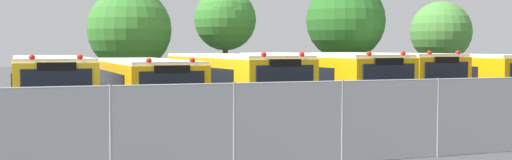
{
  "coord_description": "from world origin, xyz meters",
  "views": [
    {
      "loc": [
        -11.96,
        -24.9,
        2.93
      ],
      "look_at": [
        -2.38,
        0.0,
        1.6
      ],
      "focal_mm": 46.68,
      "sensor_mm": 36.0,
      "label": 1
    }
  ],
  "objects_px": {
    "tree_4": "(440,32)",
    "school_bus_0": "(49,89)",
    "school_bus_2": "(231,84)",
    "tree_1": "(129,30)",
    "tree_3": "(346,20)",
    "school_bus_3": "(314,82)",
    "school_bus_5": "(444,80)",
    "school_bus_6": "(505,79)",
    "tree_2": "(225,18)",
    "school_bus_1": "(144,88)",
    "school_bus_4": "(380,80)",
    "traffic_cone": "(189,154)"
  },
  "relations": [
    {
      "from": "school_bus_1",
      "to": "tree_1",
      "type": "relative_size",
      "value": 1.62
    },
    {
      "from": "traffic_cone",
      "to": "school_bus_0",
      "type": "bearing_deg",
      "value": 105.54
    },
    {
      "from": "school_bus_3",
      "to": "school_bus_0",
      "type": "bearing_deg",
      "value": -2.78
    },
    {
      "from": "traffic_cone",
      "to": "tree_4",
      "type": "bearing_deg",
      "value": 41.52
    },
    {
      "from": "traffic_cone",
      "to": "school_bus_4",
      "type": "bearing_deg",
      "value": 40.49
    },
    {
      "from": "tree_4",
      "to": "school_bus_0",
      "type": "bearing_deg",
      "value": -158.67
    },
    {
      "from": "school_bus_4",
      "to": "traffic_cone",
      "type": "relative_size",
      "value": 14.14
    },
    {
      "from": "school_bus_3",
      "to": "school_bus_6",
      "type": "xyz_separation_m",
      "value": [
        10.2,
        0.4,
        -0.07
      ]
    },
    {
      "from": "school_bus_2",
      "to": "school_bus_6",
      "type": "xyz_separation_m",
      "value": [
        13.8,
        0.26,
        -0.06
      ]
    },
    {
      "from": "tree_3",
      "to": "school_bus_6",
      "type": "bearing_deg",
      "value": -64.83
    },
    {
      "from": "school_bus_3",
      "to": "tree_2",
      "type": "bearing_deg",
      "value": -87.82
    },
    {
      "from": "tree_3",
      "to": "school_bus_3",
      "type": "bearing_deg",
      "value": -125.49
    },
    {
      "from": "school_bus_1",
      "to": "tree_2",
      "type": "height_order",
      "value": "tree_2"
    },
    {
      "from": "school_bus_1",
      "to": "school_bus_3",
      "type": "bearing_deg",
      "value": 179.67
    },
    {
      "from": "school_bus_1",
      "to": "school_bus_4",
      "type": "relative_size",
      "value": 1.04
    },
    {
      "from": "school_bus_4",
      "to": "tree_3",
      "type": "xyz_separation_m",
      "value": [
        2.92,
        8.41,
        2.97
      ]
    },
    {
      "from": "tree_1",
      "to": "school_bus_3",
      "type": "bearing_deg",
      "value": -59.01
    },
    {
      "from": "school_bus_3",
      "to": "school_bus_5",
      "type": "bearing_deg",
      "value": -178.03
    },
    {
      "from": "tree_2",
      "to": "school_bus_5",
      "type": "bearing_deg",
      "value": -51.68
    },
    {
      "from": "tree_2",
      "to": "tree_3",
      "type": "bearing_deg",
      "value": -7.89
    },
    {
      "from": "school_bus_0",
      "to": "school_bus_6",
      "type": "relative_size",
      "value": 1.04
    },
    {
      "from": "school_bus_4",
      "to": "tree_3",
      "type": "relative_size",
      "value": 1.4
    },
    {
      "from": "tree_1",
      "to": "traffic_cone",
      "type": "bearing_deg",
      "value": -95.94
    },
    {
      "from": "school_bus_2",
      "to": "tree_1",
      "type": "bearing_deg",
      "value": -77.32
    },
    {
      "from": "school_bus_2",
      "to": "tree_4",
      "type": "distance_m",
      "value": 19.43
    },
    {
      "from": "school_bus_0",
      "to": "tree_3",
      "type": "relative_size",
      "value": 1.49
    },
    {
      "from": "tree_3",
      "to": "traffic_cone",
      "type": "bearing_deg",
      "value": -128.14
    },
    {
      "from": "tree_4",
      "to": "tree_2",
      "type": "bearing_deg",
      "value": 179.01
    },
    {
      "from": "tree_3",
      "to": "traffic_cone",
      "type": "relative_size",
      "value": 10.13
    },
    {
      "from": "school_bus_2",
      "to": "tree_2",
      "type": "height_order",
      "value": "tree_2"
    },
    {
      "from": "school_bus_1",
      "to": "school_bus_0",
      "type": "bearing_deg",
      "value": -0.45
    },
    {
      "from": "school_bus_1",
      "to": "tree_2",
      "type": "distance_m",
      "value": 11.95
    },
    {
      "from": "tree_1",
      "to": "school_bus_0",
      "type": "bearing_deg",
      "value": -115.72
    },
    {
      "from": "school_bus_5",
      "to": "tree_3",
      "type": "distance_m",
      "value": 8.91
    },
    {
      "from": "school_bus_1",
      "to": "tree_1",
      "type": "distance_m",
      "value": 9.98
    },
    {
      "from": "tree_2",
      "to": "tree_3",
      "type": "relative_size",
      "value": 0.91
    },
    {
      "from": "tree_3",
      "to": "traffic_cone",
      "type": "distance_m",
      "value": 23.2
    },
    {
      "from": "tree_1",
      "to": "tree_4",
      "type": "distance_m",
      "value": 19.12
    },
    {
      "from": "school_bus_6",
      "to": "tree_4",
      "type": "xyz_separation_m",
      "value": [
        3.05,
        9.1,
        2.46
      ]
    },
    {
      "from": "school_bus_4",
      "to": "school_bus_6",
      "type": "bearing_deg",
      "value": 179.29
    },
    {
      "from": "tree_4",
      "to": "traffic_cone",
      "type": "xyz_separation_m",
      "value": [
        -21.09,
        -18.67,
        -3.52
      ]
    },
    {
      "from": "school_bus_1",
      "to": "school_bus_2",
      "type": "xyz_separation_m",
      "value": [
        3.44,
        -0.02,
        0.09
      ]
    },
    {
      "from": "school_bus_1",
      "to": "school_bus_4",
      "type": "bearing_deg",
      "value": -177.87
    },
    {
      "from": "school_bus_4",
      "to": "traffic_cone",
      "type": "bearing_deg",
      "value": 39.53
    },
    {
      "from": "school_bus_1",
      "to": "school_bus_5",
      "type": "height_order",
      "value": "school_bus_5"
    },
    {
      "from": "school_bus_4",
      "to": "tree_1",
      "type": "xyz_separation_m",
      "value": [
        -9.21,
        9.4,
        2.33
      ]
    },
    {
      "from": "school_bus_3",
      "to": "tree_1",
      "type": "relative_size",
      "value": 1.86
    },
    {
      "from": "school_bus_1",
      "to": "tree_1",
      "type": "bearing_deg",
      "value": -95.99
    },
    {
      "from": "tree_1",
      "to": "tree_2",
      "type": "xyz_separation_m",
      "value": [
        5.25,
        -0.03,
        0.7
      ]
    },
    {
      "from": "school_bus_6",
      "to": "tree_1",
      "type": "relative_size",
      "value": 1.59
    }
  ]
}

